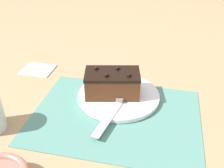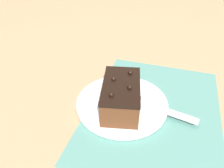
# 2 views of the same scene
# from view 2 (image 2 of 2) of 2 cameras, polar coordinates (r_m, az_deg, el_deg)

# --- Properties ---
(ground_plane) EXTENTS (3.00, 3.00, 0.00)m
(ground_plane) POSITION_cam_2_polar(r_m,az_deg,el_deg) (0.60, 10.79, -6.75)
(ground_plane) COLOR #9E7F5B
(placemat_woven) EXTENTS (0.46, 0.34, 0.00)m
(placemat_woven) POSITION_cam_2_polar(r_m,az_deg,el_deg) (0.60, 10.82, -6.61)
(placemat_woven) COLOR slate
(placemat_woven) RESTS_ON ground_plane
(cake_plate) EXTENTS (0.25, 0.25, 0.01)m
(cake_plate) POSITION_cam_2_polar(r_m,az_deg,el_deg) (0.60, 2.63, -4.99)
(cake_plate) COLOR white
(cake_plate) RESTS_ON placemat_woven
(chocolate_cake) EXTENTS (0.18, 0.12, 0.08)m
(chocolate_cake) POSITION_cam_2_polar(r_m,az_deg,el_deg) (0.55, 2.37, -3.00)
(chocolate_cake) COLOR #512D19
(chocolate_cake) RESTS_ON cake_plate
(serving_knife) EXTENTS (0.07, 0.23, 0.01)m
(serving_knife) POSITION_cam_2_polar(r_m,az_deg,el_deg) (0.59, 7.50, -4.50)
(serving_knife) COLOR slate
(serving_knife) RESTS_ON cake_plate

